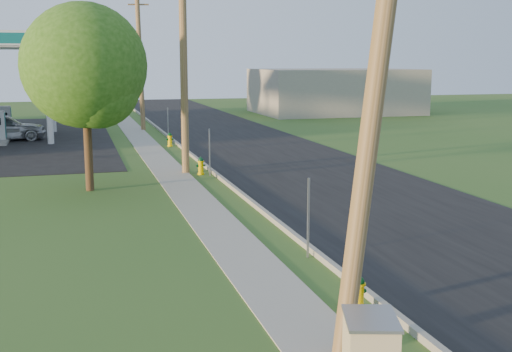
{
  "coord_description": "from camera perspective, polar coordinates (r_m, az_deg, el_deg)",
  "views": [
    {
      "loc": [
        -5.13,
        -10.07,
        4.8
      ],
      "look_at": [
        0.0,
        8.0,
        1.4
      ],
      "focal_mm": 45.0,
      "sensor_mm": 36.0,
      "label": 1
    }
  ],
  "objects": [
    {
      "name": "utility_pole_near",
      "position": [
        10.14,
        10.86,
        10.1
      ],
      "size": [
        1.4,
        0.32,
        9.48
      ],
      "color": "brown",
      "rests_on": "ground"
    },
    {
      "name": "car_silver",
      "position": [
        41.49,
        -21.59,
        4.05
      ],
      "size": [
        5.01,
        2.3,
        1.67
      ],
      "primitive_type": "imported",
      "rotation": [
        0.0,
        0.0,
        1.64
      ],
      "color": "#9EA1A4",
      "rests_on": "ground"
    },
    {
      "name": "distant_building",
      "position": [
        59.8,
        6.99,
        7.5
      ],
      "size": [
        14.0,
        10.0,
        4.0
      ],
      "primitive_type": "cube",
      "color": "gray",
      "rests_on": "ground"
    },
    {
      "name": "road",
      "position": [
        22.77,
        9.57,
        -2.03
      ],
      "size": [
        8.0,
        120.0,
        0.02
      ],
      "primitive_type": "cube",
      "color": "black",
      "rests_on": "ground"
    },
    {
      "name": "price_pylon",
      "position": [
        32.58,
        -15.02,
        11.03
      ],
      "size": [
        0.34,
        2.04,
        6.85
      ],
      "color": "gray",
      "rests_on": "ground"
    },
    {
      "name": "hydrant_mid",
      "position": [
        27.35,
        -4.93,
        0.91
      ],
      "size": [
        0.4,
        0.35,
        0.77
      ],
      "color": "#DBB400",
      "rests_on": "ground"
    },
    {
      "name": "hydrant_near",
      "position": [
        12.73,
        9.1,
        -10.27
      ],
      "size": [
        0.38,
        0.34,
        0.75
      ],
      "color": "#E4AE00",
      "rests_on": "ground"
    },
    {
      "name": "sidewalk",
      "position": [
        21.0,
        -4.78,
        -2.95
      ],
      "size": [
        1.5,
        120.0,
        0.03
      ],
      "primitive_type": "cube",
      "color": "gray",
      "rests_on": "ground"
    },
    {
      "name": "tree_lot",
      "position": [
        53.22,
        -16.8,
        9.26
      ],
      "size": [
        4.38,
        4.38,
        6.64
      ],
      "color": "#342517",
      "rests_on": "ground"
    },
    {
      "name": "tree_verge",
      "position": [
        24.25,
        -14.76,
        9.05
      ],
      "size": [
        4.54,
        4.54,
        6.88
      ],
      "color": "#342517",
      "rests_on": "ground"
    },
    {
      "name": "utility_pole_far",
      "position": [
        45.3,
        -10.27,
        10.1
      ],
      "size": [
        1.4,
        0.32,
        9.5
      ],
      "color": "brown",
      "rests_on": "ground"
    },
    {
      "name": "sign_post_mid",
      "position": [
        26.89,
        -4.15,
        2.11
      ],
      "size": [
        0.05,
        0.04,
        2.0
      ],
      "primitive_type": "cube",
      "color": "gray",
      "rests_on": "ground"
    },
    {
      "name": "utility_pole_mid",
      "position": [
        27.45,
        -6.46,
        10.51
      ],
      "size": [
        1.4,
        0.32,
        9.8
      ],
      "color": "brown",
      "rests_on": "ground"
    },
    {
      "name": "sign_post_near",
      "position": [
        15.72,
        4.67,
        -3.77
      ],
      "size": [
        0.05,
        0.04,
        2.0
      ],
      "primitive_type": "cube",
      "color": "gray",
      "rests_on": "ground"
    },
    {
      "name": "ground_plane",
      "position": [
        12.28,
        10.52,
        -12.93
      ],
      "size": [
        140.0,
        140.0,
        0.0
      ],
      "primitive_type": "plane",
      "color": "#315720",
      "rests_on": "ground"
    },
    {
      "name": "hydrant_far",
      "position": [
        36.57,
        -7.67,
        3.23
      ],
      "size": [
        0.4,
        0.36,
        0.79
      ],
      "color": "#FFC900",
      "rests_on": "ground"
    },
    {
      "name": "fuel_pump_se",
      "position": [
        44.47,
        -21.48,
        4.29
      ],
      "size": [
        1.2,
        3.2,
        1.9
      ],
      "color": "gray",
      "rests_on": "ground"
    },
    {
      "name": "sign_post_far",
      "position": [
        38.83,
        -7.83,
        4.55
      ],
      "size": [
        0.05,
        0.04,
        2.0
      ],
      "primitive_type": "cube",
      "color": "gray",
      "rests_on": "ground"
    },
    {
      "name": "curb",
      "position": [
        21.37,
        -0.17,
        -2.51
      ],
      "size": [
        0.15,
        120.0,
        0.15
      ],
      "primitive_type": "cube",
      "color": "gray",
      "rests_on": "ground"
    }
  ]
}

